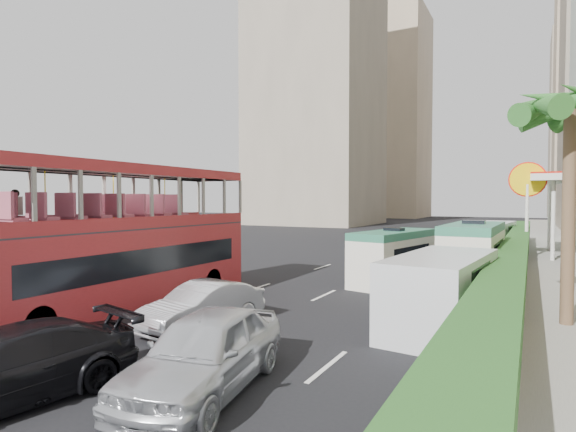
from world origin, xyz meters
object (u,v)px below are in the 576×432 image
Objects in this scene: car_silver_lane_b at (206,391)px; panel_van_far at (494,237)px; van_asset at (412,266)px; car_black at (6,405)px; palm_tree at (569,215)px; car_silver_lane_a at (203,328)px; double_decker_bus at (125,236)px; panel_van_near at (442,292)px; minibus_far at (473,254)px; minibus_near at (394,257)px.

panel_van_far is (3.28, 29.29, 1.11)m from car_silver_lane_b.
van_asset is at bearing -104.79° from panel_van_far.
car_silver_lane_b is 0.97× the size of car_black.
van_asset is 0.68× the size of palm_tree.
van_asset is at bearing 88.85° from car_silver_lane_a.
car_silver_lane_b is at bearing -90.79° from panel_van_far.
double_decker_bus is 2.01× the size of panel_van_near.
car_black is 18.13m from minibus_far.
minibus_near is (7.33, 8.98, -1.32)m from double_decker_bus.
minibus_far is at bearing 66.63° from car_silver_lane_b.
palm_tree reaches higher than double_decker_bus.
double_decker_bus is 2.68× the size of car_silver_lane_a.
car_black is 1.12× the size of van_asset.
double_decker_bus is at bearing 138.25° from car_silver_lane_b.
double_decker_bus is 1.77× the size of minibus_far.
double_decker_bus is at bearing 175.21° from car_silver_lane_a.
car_silver_lane_a is at bearing -146.45° from panel_van_near.
panel_van_near reaches higher than car_silver_lane_a.
minibus_near is (0.14, 13.36, 1.21)m from car_silver_lane_b.
minibus_near is (3.02, 9.93, 1.21)m from car_silver_lane_a.
minibus_near is 0.85× the size of palm_tree.
palm_tree is at bearing -75.35° from panel_van_far.
minibus_near is at bearing -76.00° from van_asset.
double_decker_bus is 2.33× the size of car_silver_lane_b.
car_silver_lane_a is 4.48m from car_silver_lane_b.
double_decker_bus reaches higher than van_asset.
panel_van_far is (3.14, 15.93, -0.10)m from minibus_near.
minibus_far reaches higher than van_asset.
car_silver_lane_b is 0.85× the size of panel_van_far.
minibus_near is 0.98× the size of panel_van_far.
car_silver_lane_a is (4.30, -0.95, -2.53)m from double_decker_bus.
palm_tree is at bearing -61.27° from minibus_far.
minibus_near is 7.31m from panel_van_near.
minibus_near is at bearing 80.74° from car_silver_lane_a.
car_silver_lane_b reaches higher than car_black.
palm_tree is (9.50, 10.64, 3.38)m from car_black.
palm_tree reaches higher than panel_van_near.
van_asset is 0.70× the size of minibus_far.
minibus_far reaches higher than minibus_near.
panel_van_far reaches higher than car_black.
panel_van_far is at bearing 67.21° from double_decker_bus.
car_silver_lane_b is 11.20m from palm_tree.
double_decker_bus is 2.02× the size of minibus_near.
panel_van_near is at bearing 12.91° from double_decker_bus.
car_silver_lane_b is at bearing -111.08° from panel_van_near.
car_silver_lane_b is 15.14m from minibus_far.
car_black is 15.96m from minibus_near.
panel_van_near is 4.28m from palm_tree.
car_black is 0.89× the size of panel_van_near.
minibus_far is 1.13× the size of panel_van_near.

